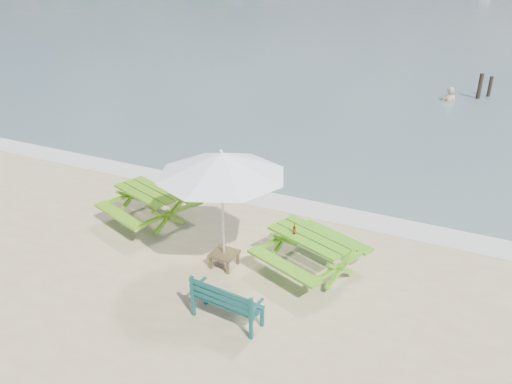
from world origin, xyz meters
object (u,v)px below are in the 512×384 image
at_px(side_table, 224,259).
at_px(patio_umbrella, 221,164).
at_px(picnic_table_right, 311,254).
at_px(picnic_table_left, 149,207).
at_px(swimmer, 448,106).
at_px(park_bench, 227,309).
at_px(beer_bottle, 294,230).

relative_size(side_table, patio_umbrella, 0.20).
xyz_separation_m(picnic_table_right, patio_umbrella, (-1.62, -0.62, 1.86)).
distance_m(picnic_table_left, swimmer, 15.61).
height_order(picnic_table_left, side_table, picnic_table_left).
distance_m(picnic_table_right, park_bench, 2.20).
xyz_separation_m(picnic_table_left, park_bench, (3.37, -2.35, -0.15)).
relative_size(side_table, swimmer, 0.30).
height_order(park_bench, side_table, park_bench).
bearing_deg(picnic_table_right, swimmer, 86.22).
relative_size(picnic_table_right, park_bench, 1.81).
height_order(picnic_table_right, swimmer, picnic_table_right).
bearing_deg(beer_bottle, patio_umbrella, -157.30).
distance_m(park_bench, beer_bottle, 2.12).
xyz_separation_m(park_bench, beer_bottle, (0.42, 1.98, 0.64)).
relative_size(picnic_table_left, swimmer, 1.37).
height_order(side_table, patio_umbrella, patio_umbrella).
height_order(picnic_table_left, patio_umbrella, patio_umbrella).
relative_size(side_table, beer_bottle, 2.30).
height_order(picnic_table_right, park_bench, picnic_table_right).
xyz_separation_m(picnic_table_right, beer_bottle, (-0.33, -0.08, 0.49)).
height_order(picnic_table_right, side_table, picnic_table_right).
bearing_deg(side_table, picnic_table_right, 20.95).
xyz_separation_m(park_bench, patio_umbrella, (-0.86, 1.44, 2.00)).
xyz_separation_m(picnic_table_left, swimmer, (5.12, 14.74, -0.63)).
bearing_deg(patio_umbrella, side_table, -86.42).
relative_size(picnic_table_left, park_bench, 1.81).
bearing_deg(patio_umbrella, beer_bottle, 22.70).
height_order(picnic_table_left, picnic_table_right, picnic_table_left).
bearing_deg(swimmer, patio_umbrella, -99.48).
bearing_deg(side_table, picnic_table_left, 160.14).
xyz_separation_m(side_table, swimmer, (2.61, 15.64, -0.41)).
bearing_deg(park_bench, beer_bottle, 77.94).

